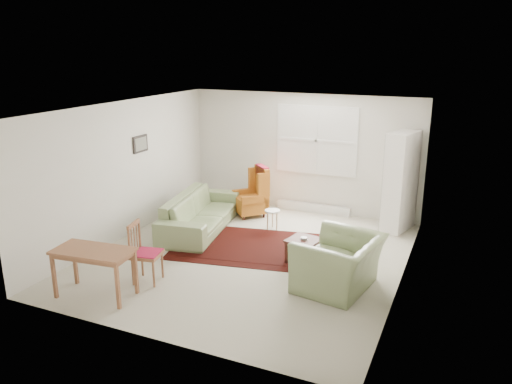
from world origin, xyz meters
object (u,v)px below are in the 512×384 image
at_px(cabinet, 401,182).
at_px(coffee_table, 304,250).
at_px(stool, 272,219).
at_px(sofa, 200,206).
at_px(desk, 95,273).
at_px(desk_chair, 147,253).
at_px(wingback_chair, 250,191).
at_px(armchair, 339,258).

bearing_deg(cabinet, coffee_table, -102.19).
bearing_deg(stool, sofa, -155.53).
bearing_deg(sofa, desk, 169.91).
xyz_separation_m(desk, desk_chair, (0.40, 0.67, 0.11)).
bearing_deg(stool, cabinet, 23.95).
bearing_deg(desk, coffee_table, 44.58).
bearing_deg(coffee_table, wingback_chair, 134.97).
height_order(wingback_chair, desk, wingback_chair).
bearing_deg(desk_chair, wingback_chair, -14.02).
relative_size(sofa, stool, 6.08).
bearing_deg(desk_chair, desk, 137.46).
xyz_separation_m(wingback_chair, stool, (0.73, -0.56, -0.33)).
bearing_deg(cabinet, stool, -140.26).
height_order(cabinet, desk_chair, cabinet).
xyz_separation_m(armchair, desk_chair, (-2.68, -0.95, -0.01)).
distance_m(wingback_chair, stool, 0.97).
bearing_deg(desk, cabinet, 52.13).
relative_size(coffee_table, desk_chair, 0.53).
bearing_deg(armchair, coffee_table, -121.82).
bearing_deg(wingback_chair, coffee_table, -0.61).
xyz_separation_m(sofa, wingback_chair, (0.53, 1.13, 0.05)).
xyz_separation_m(armchair, wingback_chair, (-2.54, 2.45, 0.05)).
bearing_deg(cabinet, wingback_chair, -155.88).
relative_size(sofa, coffee_table, 4.82).
bearing_deg(armchair, stool, -126.78).
height_order(wingback_chair, coffee_table, wingback_chair).
xyz_separation_m(coffee_table, stool, (-1.05, 1.22, -0.01)).
relative_size(stool, desk, 0.35).
distance_m(sofa, armchair, 3.34).
distance_m(coffee_table, desk, 3.27).
relative_size(coffee_table, stool, 1.26).
bearing_deg(sofa, desk_chair, 179.93).
bearing_deg(coffee_table, desk_chair, -139.88).
distance_m(armchair, desk_chair, 2.85).
height_order(wingback_chair, stool, wingback_chair).
height_order(armchair, coffee_table, armchair).
bearing_deg(desk_chair, sofa, -1.85).
distance_m(wingback_chair, cabinet, 3.01).
bearing_deg(coffee_table, stool, 130.61).
distance_m(armchair, stool, 2.63).
relative_size(armchair, wingback_chair, 1.15).
bearing_deg(wingback_chair, desk_chair, -48.05).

